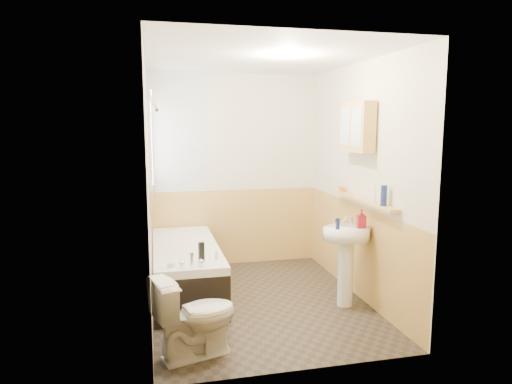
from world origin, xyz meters
TOP-DOWN VIEW (x-y plane):
  - floor at (0.00, 0.00)m, footprint 2.80×2.80m
  - ceiling at (0.00, 0.00)m, footprint 2.80×2.80m
  - wall_back at (0.00, 1.41)m, footprint 2.20×0.02m
  - wall_front at (0.00, -1.41)m, footprint 2.20×0.02m
  - wall_left at (-1.11, 0.00)m, footprint 0.02×2.80m
  - wall_right at (1.11, 0.00)m, footprint 0.02×2.80m
  - wainscot_right at (1.09, 0.00)m, footprint 0.01×2.80m
  - wainscot_front at (0.00, -1.39)m, footprint 2.20×0.01m
  - wainscot_back at (0.00, 1.39)m, footprint 2.20×0.01m
  - tile_cladding_left at (-1.09, 0.00)m, footprint 0.01×2.80m
  - tile_return_back at (-0.73, 1.39)m, footprint 0.75×0.01m
  - window at (-1.06, 0.95)m, footprint 0.03×0.79m
  - bathtub at (-0.73, 0.46)m, footprint 0.70×1.82m
  - shower_riser at (-1.04, 0.61)m, footprint 0.10×0.08m
  - toilet at (-0.76, -0.99)m, footprint 0.76×0.56m
  - sink at (0.84, -0.29)m, footprint 0.48×0.39m
  - pine_shelf at (1.04, -0.23)m, footprint 0.10×1.28m
  - medicine_cabinet at (1.01, -0.09)m, footprint 0.14×0.57m
  - foam_can at (1.04, -0.65)m, footprint 0.07×0.07m
  - green_bottle at (1.04, -0.47)m, footprint 0.05×0.05m
  - black_jar at (1.04, 0.30)m, footprint 0.08×0.08m
  - soap_bottle at (0.97, -0.34)m, footprint 0.12×0.20m
  - clear_bottle at (0.72, -0.35)m, footprint 0.05×0.05m
  - blue_gel at (-0.62, -0.20)m, footprint 0.06×0.05m
  - cream_jar at (-0.92, -0.31)m, footprint 0.09×0.09m
  - orange_bottle at (-0.47, -0.16)m, footprint 0.04×0.04m

SIDE VIEW (x-z plane):
  - floor at x=0.00m, z-range 0.00..0.00m
  - bathtub at x=-0.73m, z-range -0.06..0.62m
  - toilet at x=-0.76m, z-range 0.00..0.67m
  - wainscot_right at x=1.09m, z-range 0.00..1.00m
  - wainscot_front at x=0.00m, z-range 0.00..1.00m
  - wainscot_back at x=0.00m, z-range 0.00..1.00m
  - cream_jar at x=-0.92m, z-range 0.54..0.59m
  - orange_bottle at x=-0.47m, z-range 0.54..0.63m
  - sink at x=0.84m, z-range 0.12..1.06m
  - blue_gel at x=-0.62m, z-range 0.54..0.73m
  - soap_bottle at x=0.97m, z-range 0.82..0.91m
  - clear_bottle at x=0.72m, z-range 0.82..0.94m
  - pine_shelf at x=1.04m, z-range 1.07..1.10m
  - black_jar at x=1.04m, z-range 1.10..1.15m
  - foam_can at x=1.04m, z-range 1.10..1.29m
  - green_bottle at x=1.04m, z-range 1.10..1.30m
  - wall_back at x=0.00m, z-range 0.00..2.50m
  - wall_front at x=0.00m, z-range 0.00..2.50m
  - wall_left at x=-1.11m, z-range 0.00..2.50m
  - wall_right at x=1.11m, z-range 0.00..2.50m
  - tile_cladding_left at x=-1.09m, z-range 0.00..2.50m
  - window at x=-1.06m, z-range 1.15..2.15m
  - shower_riser at x=-1.04m, z-range 1.14..2.33m
  - tile_return_back at x=-0.73m, z-range 1.00..2.50m
  - medicine_cabinet at x=1.01m, z-range 1.57..2.08m
  - ceiling at x=0.00m, z-range 2.50..2.50m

